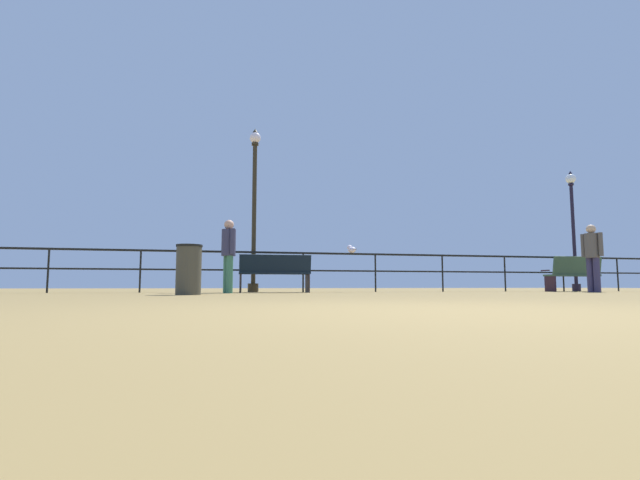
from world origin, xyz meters
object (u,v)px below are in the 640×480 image
lamppost_center (254,203)px  trash_bin (189,270)px  person_by_bench (228,251)px  person_at_railing (592,253)px  bench_near_right (574,273)px  seagull_on_rail (351,249)px  bench_near_left (275,271)px  lamppost_right (573,220)px

lamppost_center → trash_bin: lamppost_center is taller
person_by_bench → trash_bin: 1.97m
trash_bin → person_at_railing: bearing=7.3°
person_by_bench → trash_bin: bearing=-113.4°
bench_near_right → seagull_on_rail: seagull_on_rail is taller
bench_near_left → bench_near_right: bearing=-0.1°
lamppost_center → lamppost_right: lamppost_center is taller
bench_near_left → lamppost_center: (-0.42, 0.94, 1.79)m
bench_near_right → person_by_bench: (-9.55, -0.67, 0.40)m
person_by_bench → bench_near_right: bearing=4.0°
bench_near_left → bench_near_right: 8.43m
bench_near_left → lamppost_right: 9.54m
seagull_on_rail → trash_bin: size_ratio=0.53×
bench_near_right → trash_bin: bearing=-166.7°
lamppost_right → trash_bin: size_ratio=4.19×
lamppost_right → bench_near_left: bearing=-174.3°
bench_near_right → person_at_railing: size_ratio=0.87×
person_at_railing → trash_bin: (-9.84, -1.27, -0.54)m
bench_near_right → seagull_on_rail: (-6.28, 0.78, 0.60)m
bench_near_left → bench_near_right: bench_near_right is taller
person_at_railing → trash_bin: 9.93m
lamppost_right → person_by_bench: size_ratio=2.32×
lamppost_right → seagull_on_rail: 7.27m
lamppost_right → bench_near_right: bearing=-134.0°
person_by_bench → person_at_railing: (9.07, -0.49, 0.07)m
bench_near_left → lamppost_right: size_ratio=0.46×
bench_near_right → seagull_on_rail: bearing=172.9°
person_by_bench → person_at_railing: person_at_railing is taller
lamppost_center → person_by_bench: (-0.70, -1.62, -1.38)m
lamppost_center → trash_bin: (-1.46, -3.38, -1.85)m
person_at_railing → person_by_bench: bearing=176.9°
bench_near_left → person_at_railing: (7.95, -1.17, 0.48)m
bench_near_right → lamppost_center: bearing=173.9°
lamppost_right → person_by_bench: lamppost_right is taller
lamppost_right → person_at_railing: size_ratio=2.16×
bench_near_left → person_at_railing: bearing=-8.4°
bench_near_right → trash_bin: 10.60m
bench_near_left → lamppost_center: 2.07m
lamppost_center → person_at_railing: (8.37, -2.11, -1.31)m
person_at_railing → trash_bin: size_ratio=1.94×
lamppost_center → person_at_railing: lamppost_center is taller
person_at_railing → seagull_on_rail: size_ratio=3.68×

